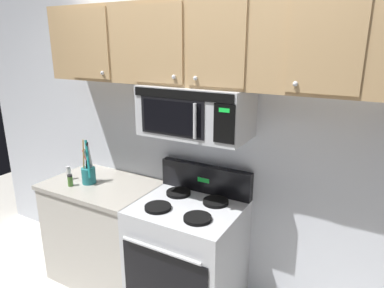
# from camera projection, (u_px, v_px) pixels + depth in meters

# --- Properties ---
(back_wall) EXTENTS (5.20, 0.10, 2.70)m
(back_wall) POSITION_uv_depth(u_px,v_px,m) (211.00, 134.00, 2.66)
(back_wall) COLOR silver
(back_wall) RESTS_ON ground_plane
(stove_range) EXTENTS (0.76, 0.69, 1.12)m
(stove_range) POSITION_uv_depth(u_px,v_px,m) (188.00, 257.00, 2.60)
(stove_range) COLOR #B7BABF
(stove_range) RESTS_ON ground_plane
(over_range_microwave) EXTENTS (0.76, 0.43, 0.35)m
(over_range_microwave) POSITION_uv_depth(u_px,v_px,m) (196.00, 111.00, 2.38)
(over_range_microwave) COLOR #B7BABF
(upper_cabinets) EXTENTS (2.50, 0.36, 0.55)m
(upper_cabinets) POSITION_uv_depth(u_px,v_px,m) (198.00, 44.00, 2.28)
(upper_cabinets) COLOR tan
(counter_segment) EXTENTS (0.93, 0.65, 0.90)m
(counter_segment) POSITION_uv_depth(u_px,v_px,m) (105.00, 230.00, 3.01)
(counter_segment) COLOR #BCB7AD
(counter_segment) RESTS_ON ground_plane
(utensil_crock_teal) EXTENTS (0.12, 0.11, 0.39)m
(utensil_crock_teal) POSITION_uv_depth(u_px,v_px,m) (88.00, 172.00, 2.85)
(utensil_crock_teal) COLOR teal
(utensil_crock_teal) RESTS_ON counter_segment
(salt_shaker) EXTENTS (0.04, 0.04, 0.12)m
(salt_shaker) POSITION_uv_depth(u_px,v_px,m) (69.00, 173.00, 2.94)
(salt_shaker) COLOR white
(salt_shaker) RESTS_ON counter_segment
(spice_jar) EXTENTS (0.04, 0.04, 0.10)m
(spice_jar) POSITION_uv_depth(u_px,v_px,m) (70.00, 180.00, 2.81)
(spice_jar) COLOR #4C7F33
(spice_jar) RESTS_ON counter_segment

